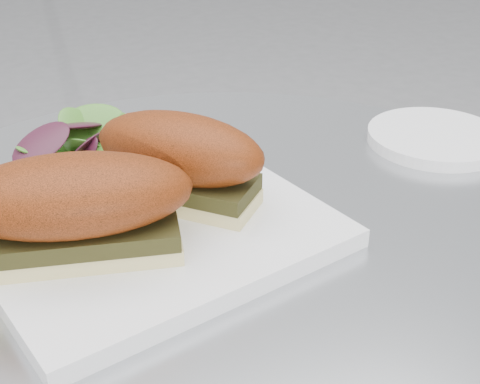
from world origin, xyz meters
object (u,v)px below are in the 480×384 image
at_px(sandwich_left, 74,206).
at_px(saucer, 436,138).
at_px(sandwich_right, 180,158).
at_px(plate, 139,219).

distance_m(sandwich_left, saucer, 0.41).
height_order(sandwich_left, saucer, sandwich_left).
height_order(sandwich_right, saucer, sandwich_right).
xyz_separation_m(sandwich_left, sandwich_right, (0.10, 0.05, 0.00)).
distance_m(sandwich_right, saucer, 0.31).
xyz_separation_m(sandwich_right, saucer, (0.30, 0.05, -0.05)).
distance_m(plate, saucer, 0.34).
bearing_deg(sandwich_right, saucer, 53.18).
distance_m(sandwich_left, sandwich_right, 0.11).
height_order(plate, saucer, plate).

